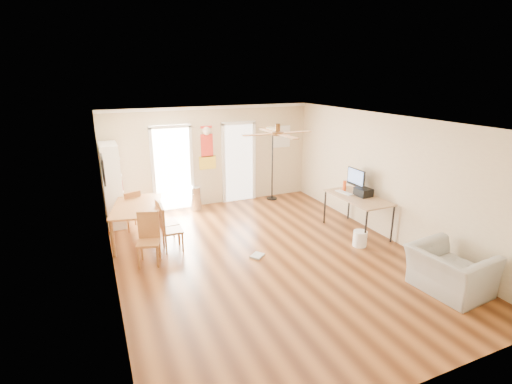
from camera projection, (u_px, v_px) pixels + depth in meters
name	position (u px, v px, depth m)	size (l,w,h in m)	color
floor	(269.00, 257.00, 7.29)	(7.00, 7.00, 0.00)	brown
ceiling	(270.00, 121.00, 6.52)	(5.50, 7.00, 0.00)	silver
wall_back	(212.00, 156.00, 9.96)	(5.50, 0.04, 2.60)	beige
wall_front	(418.00, 288.00, 3.84)	(5.50, 0.04, 2.60)	beige
wall_left	(109.00, 215.00, 5.85)	(0.04, 7.00, 2.60)	beige
wall_right	(387.00, 177.00, 7.96)	(0.04, 7.00, 2.60)	beige
crown_molding	(270.00, 123.00, 6.53)	(5.50, 7.00, 0.08)	white
kitchen_doorway	(173.00, 170.00, 9.62)	(0.90, 0.10, 2.10)	white
bathroom_doorway	(239.00, 163.00, 10.31)	(0.80, 0.10, 2.10)	white
wall_decal	(207.00, 148.00, 9.82)	(0.46, 0.03, 1.10)	red
ac_grille	(282.00, 137.00, 10.60)	(0.50, 0.04, 0.60)	white
framed_poster	(103.00, 169.00, 6.96)	(0.04, 0.66, 0.48)	black
ceiling_fan	(278.00, 133.00, 6.30)	(1.24, 1.24, 0.20)	#593819
bookshelf	(112.00, 185.00, 8.64)	(0.38, 0.86, 1.91)	white
dining_table	(139.00, 223.00, 7.95)	(0.94, 1.56, 0.78)	#9D5B32
dining_chair_right_a	(168.00, 221.00, 7.86)	(0.37, 0.37, 0.91)	#A76F36
dining_chair_right_b	(172.00, 228.00, 7.48)	(0.38, 0.38, 0.92)	brown
dining_chair_near	(148.00, 240.00, 6.92)	(0.40, 0.40, 0.96)	#A86936
dining_chair_far	(131.00, 210.00, 8.52)	(0.37, 0.37, 0.90)	#A36034
trash_can	(196.00, 198.00, 9.77)	(0.28, 0.28, 0.62)	#B3B3B5
torchiere_lamp	(272.00, 164.00, 10.41)	(0.38, 0.38, 2.00)	black
computer_desk	(357.00, 214.00, 8.36)	(0.77, 1.54, 0.82)	#A27858
imac	(356.00, 181.00, 8.49)	(0.08, 0.57, 0.53)	black
keyboard	(344.00, 193.00, 8.49)	(0.15, 0.45, 0.02)	silver
printer	(363.00, 192.00, 8.27)	(0.29, 0.34, 0.17)	black
orange_bottle	(344.00, 186.00, 8.62)	(0.08, 0.08, 0.24)	#DD4613
wastebasket_a	(360.00, 239.00, 7.74)	(0.28, 0.28, 0.32)	white
floor_cloth	(257.00, 256.00, 7.32)	(0.26, 0.20, 0.04)	#A1A19C
armchair	(450.00, 271.00, 6.06)	(1.12, 0.98, 0.73)	#A5A5A0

